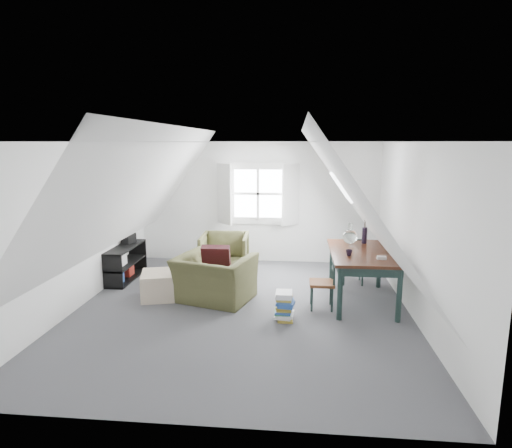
# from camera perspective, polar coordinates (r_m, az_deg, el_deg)

# --- Properties ---
(floor) EXTENTS (5.50, 5.50, 0.00)m
(floor) POSITION_cam_1_polar(r_m,az_deg,el_deg) (6.64, -1.90, -11.27)
(floor) COLOR #4A4A4E
(floor) RESTS_ON ground
(ceiling) EXTENTS (5.50, 5.50, 0.00)m
(ceiling) POSITION_cam_1_polar(r_m,az_deg,el_deg) (6.15, -2.05, 10.86)
(ceiling) COLOR white
(ceiling) RESTS_ON wall_back
(wall_back) EXTENTS (5.00, 0.00, 5.00)m
(wall_back) POSITION_cam_1_polar(r_m,az_deg,el_deg) (8.97, 0.28, 2.83)
(wall_back) COLOR white
(wall_back) RESTS_ON ground
(wall_front) EXTENTS (5.00, 0.00, 5.00)m
(wall_front) POSITION_cam_1_polar(r_m,az_deg,el_deg) (3.66, -7.57, -9.12)
(wall_front) COLOR white
(wall_front) RESTS_ON ground
(wall_left) EXTENTS (0.00, 5.50, 5.50)m
(wall_left) POSITION_cam_1_polar(r_m,az_deg,el_deg) (7.05, -22.58, -0.20)
(wall_left) COLOR white
(wall_left) RESTS_ON ground
(wall_right) EXTENTS (0.00, 5.50, 5.50)m
(wall_right) POSITION_cam_1_polar(r_m,az_deg,el_deg) (6.45, 20.62, -1.00)
(wall_right) COLOR white
(wall_right) RESTS_ON ground
(slope_left) EXTENTS (3.19, 5.50, 4.48)m
(slope_left) POSITION_cam_1_polar(r_m,az_deg,el_deg) (6.58, -15.56, 4.14)
(slope_left) COLOR white
(slope_left) RESTS_ON wall_left
(slope_right) EXTENTS (3.19, 5.50, 4.48)m
(slope_right) POSITION_cam_1_polar(r_m,az_deg,el_deg) (6.19, 12.41, 3.89)
(slope_right) COLOR white
(slope_right) RESTS_ON wall_right
(dormer_window) EXTENTS (1.71, 0.35, 1.30)m
(dormer_window) POSITION_cam_1_polar(r_m,az_deg,el_deg) (8.87, 0.24, 4.04)
(dormer_window) COLOR white
(dormer_window) RESTS_ON wall_back
(skylight) EXTENTS (0.35, 0.75, 0.47)m
(skylight) POSITION_cam_1_polar(r_m,az_deg,el_deg) (7.48, 11.22, 4.85)
(skylight) COLOR white
(skylight) RESTS_ON slope_right
(armchair_near) EXTENTS (1.37, 1.28, 0.74)m
(armchair_near) POSITION_cam_1_polar(r_m,az_deg,el_deg) (7.01, -5.47, -10.09)
(armchair_near) COLOR #454626
(armchair_near) RESTS_ON floor
(armchair_far) EXTENTS (0.90, 0.93, 0.81)m
(armchair_far) POSITION_cam_1_polar(r_m,az_deg,el_deg) (8.25, -4.18, -6.83)
(armchair_far) COLOR #454626
(armchair_far) RESTS_ON floor
(throw_pillow) EXTENTS (0.46, 0.27, 0.47)m
(throw_pillow) POSITION_cam_1_polar(r_m,az_deg,el_deg) (6.95, -5.33, -4.64)
(throw_pillow) COLOR #350E12
(throw_pillow) RESTS_ON armchair_near
(ottoman) EXTENTS (0.77, 0.77, 0.42)m
(ottoman) POSITION_cam_1_polar(r_m,az_deg,el_deg) (7.21, -12.43, -7.92)
(ottoman) COLOR #C2AF96
(ottoman) RESTS_ON floor
(dining_table) EXTENTS (1.00, 1.66, 0.83)m
(dining_table) POSITION_cam_1_polar(r_m,az_deg,el_deg) (6.90, 14.03, -4.42)
(dining_table) COLOR black
(dining_table) RESTS_ON floor
(demijohn) EXTENTS (0.25, 0.25, 0.35)m
(demijohn) POSITION_cam_1_polar(r_m,az_deg,el_deg) (7.25, 12.43, -1.56)
(demijohn) COLOR silver
(demijohn) RESTS_ON dining_table
(vase_twigs) EXTENTS (0.09, 0.09, 0.67)m
(vase_twigs) POSITION_cam_1_polar(r_m,az_deg,el_deg) (7.38, 14.27, -1.37)
(vase_twigs) COLOR black
(vase_twigs) RESTS_ON dining_table
(cup) EXTENTS (0.11, 0.11, 0.09)m
(cup) POSITION_cam_1_polar(r_m,az_deg,el_deg) (6.55, 12.28, -4.16)
(cup) COLOR black
(cup) RESTS_ON dining_table
(paper_box) EXTENTS (0.13, 0.09, 0.04)m
(paper_box) POSITION_cam_1_polar(r_m,az_deg,el_deg) (6.47, 16.41, -4.34)
(paper_box) COLOR white
(paper_box) RESTS_ON dining_table
(dining_chair_far) EXTENTS (0.40, 0.40, 0.85)m
(dining_chair_far) POSITION_cam_1_polar(r_m,az_deg,el_deg) (7.84, 12.79, -4.63)
(dining_chair_far) COLOR #603015
(dining_chair_far) RESTS_ON floor
(dining_chair_near) EXTENTS (0.37, 0.37, 0.79)m
(dining_chair_near) POSITION_cam_1_polar(r_m,az_deg,el_deg) (6.62, 9.05, -7.67)
(dining_chair_near) COLOR #603015
(dining_chair_near) RESTS_ON floor
(media_shelf) EXTENTS (0.40, 1.21, 0.62)m
(media_shelf) POSITION_cam_1_polar(r_m,az_deg,el_deg) (8.28, -17.22, -5.20)
(media_shelf) COLOR black
(media_shelf) RESTS_ON floor
(electronics_box) EXTENTS (0.24, 0.29, 0.20)m
(electronics_box) POSITION_cam_1_polar(r_m,az_deg,el_deg) (8.44, -16.63, -1.89)
(electronics_box) COLOR black
(electronics_box) RESTS_ON media_shelf
(magazine_stack) EXTENTS (0.30, 0.36, 0.41)m
(magazine_stack) POSITION_cam_1_polar(r_m,az_deg,el_deg) (6.21, 3.83, -10.85)
(magazine_stack) COLOR #B29933
(magazine_stack) RESTS_ON floor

